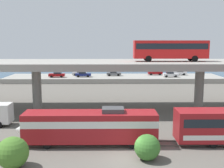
{
  "coord_description": "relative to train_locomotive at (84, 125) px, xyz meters",
  "views": [
    {
      "loc": [
        -1.63,
        -25.71,
        11.4
      ],
      "look_at": [
        -1.11,
        15.97,
        4.99
      ],
      "focal_mm": 44.48,
      "sensor_mm": 36.0,
      "label": 1
    }
  ],
  "objects": [
    {
      "name": "rail_strip_near",
      "position": [
        4.38,
        -0.73,
        -2.13
      ],
      "size": [
        110.0,
        0.12,
        0.12
      ],
      "primitive_type": "cube",
      "color": "#59544C",
      "rests_on": "ground_plane"
    },
    {
      "name": "harbor_water",
      "position": [
        4.38,
        74.0,
        -2.19
      ],
      "size": [
        140.0,
        36.0,
        0.01
      ],
      "primitive_type": "cube",
      "color": "#2D5170",
      "rests_on": "ground_plane"
    },
    {
      "name": "transit_bus_on_overpass",
      "position": [
        12.9,
        15.84,
        8.03
      ],
      "size": [
        12.0,
        2.68,
        3.4
      ],
      "color": "red",
      "rests_on": "highway_overpass"
    },
    {
      "name": "parked_car_5",
      "position": [
        16.92,
        53.59,
        -0.09
      ],
      "size": [
        4.31,
        1.95,
        1.5
      ],
      "rotation": [
        0.0,
        0.0,
        3.14
      ],
      "color": "maroon",
      "rests_on": "pier_parking_lot"
    },
    {
      "name": "parked_car_0",
      "position": [
        -11.86,
        48.41,
        -0.09
      ],
      "size": [
        4.47,
        1.96,
        1.5
      ],
      "rotation": [
        0.0,
        0.0,
        3.14
      ],
      "color": "maroon",
      "rests_on": "pier_parking_lot"
    },
    {
      "name": "parked_car_3",
      "position": [
        24.03,
        53.28,
        -0.09
      ],
      "size": [
        4.45,
        1.92,
        1.5
      ],
      "rotation": [
        0.0,
        0.0,
        3.14
      ],
      "color": "silver",
      "rests_on": "pier_parking_lot"
    },
    {
      "name": "shrub_left",
      "position": [
        -5.93,
        -5.82,
        -0.74
      ],
      "size": [
        2.91,
        2.91,
        2.91
      ],
      "primitive_type": "sphere",
      "color": "#457629",
      "rests_on": "ground_plane"
    },
    {
      "name": "parked_car_4",
      "position": [
        4.28,
        51.65,
        -0.09
      ],
      "size": [
        4.25,
        1.9,
        1.5
      ],
      "color": "#515459",
      "rests_on": "pier_parking_lot"
    },
    {
      "name": "highway_overpass",
      "position": [
        4.38,
        16.0,
        5.24
      ],
      "size": [
        96.0,
        12.53,
        8.16
      ],
      "color": "gray",
      "rests_on": "ground_plane"
    },
    {
      "name": "parked_car_1",
      "position": [
        20.41,
        48.52,
        -0.09
      ],
      "size": [
        4.27,
        1.82,
        1.5
      ],
      "color": "silver",
      "rests_on": "pier_parking_lot"
    },
    {
      "name": "ground_plane",
      "position": [
        4.38,
        -4.0,
        -2.19
      ],
      "size": [
        260.0,
        260.0,
        0.0
      ],
      "primitive_type": "plane",
      "color": "#605B54"
    },
    {
      "name": "pier_parking_lot",
      "position": [
        4.38,
        51.0,
        -1.53
      ],
      "size": [
        62.09,
        12.81,
        1.33
      ],
      "primitive_type": "cube",
      "color": "gray",
      "rests_on": "ground_plane"
    },
    {
      "name": "parked_car_2",
      "position": [
        -4.52,
        49.13,
        -0.09
      ],
      "size": [
        4.4,
        1.9,
        1.5
      ],
      "color": "navy",
      "rests_on": "pier_parking_lot"
    },
    {
      "name": "parked_car_6",
      "position": [
        -5.85,
        52.73,
        -0.09
      ],
      "size": [
        4.27,
        1.89,
        1.5
      ],
      "rotation": [
        0.0,
        0.0,
        3.14
      ],
      "color": "#B7B7BC",
      "rests_on": "pier_parking_lot"
    },
    {
      "name": "rail_strip_far",
      "position": [
        4.38,
        0.73,
        -2.13
      ],
      "size": [
        110.0,
        0.12,
        0.12
      ],
      "primitive_type": "cube",
      "color": "#59544C",
      "rests_on": "ground_plane"
    },
    {
      "name": "train_locomotive",
      "position": [
        0.0,
        0.0,
        0.0
      ],
      "size": [
        15.67,
        3.04,
        4.18
      ],
      "rotation": [
        0.0,
        0.0,
        3.14
      ],
      "color": "maroon",
      "rests_on": "ground_plane"
    },
    {
      "name": "shrub_right",
      "position": [
        6.49,
        -4.18,
        -0.93
      ],
      "size": [
        2.53,
        2.53,
        2.53
      ],
      "primitive_type": "sphere",
      "color": "#3A722C",
      "rests_on": "ground_plane"
    }
  ]
}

